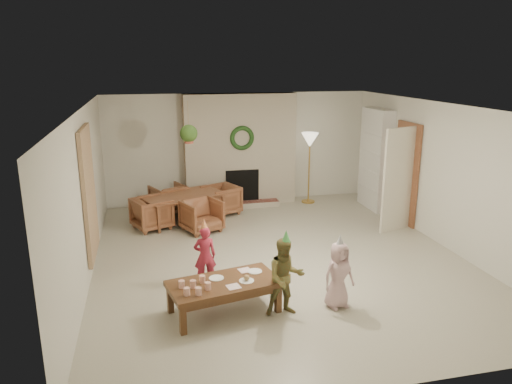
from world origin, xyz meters
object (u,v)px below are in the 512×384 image
object	(u,v)px
dining_chair_right	(221,200)
child_pink	(339,275)
coffee_table_top	(224,284)
child_plaid	(285,277)
dining_chair_near	(202,216)
child_red	(205,256)
dining_chair_far	(169,199)
dining_table	(184,208)
dining_chair_left	(152,213)

from	to	relation	value
dining_chair_right	child_pink	distance (m)	4.46
coffee_table_top	child_plaid	xyz separation A→B (m)	(0.76, -0.22, 0.11)
dining_chair_near	child_red	bearing A→B (deg)	-118.61
coffee_table_top	child_plaid	size ratio (longest dim) A/B	1.37
child_plaid	dining_chair_far	bearing A→B (deg)	105.92
dining_chair_far	dining_chair_right	size ratio (longest dim) A/B	1.00
dining_table	dining_chair_near	distance (m)	0.71
dining_chair_far	coffee_table_top	size ratio (longest dim) A/B	0.48
coffee_table_top	child_pink	distance (m)	1.52
coffee_table_top	dining_chair_left	bearing A→B (deg)	91.50
child_pink	dining_chair_left	bearing A→B (deg)	110.09
dining_chair_near	child_pink	xyz separation A→B (m)	(1.42, -3.37, 0.14)
child_plaid	dining_chair_left	bearing A→B (deg)	114.27
coffee_table_top	child_red	size ratio (longest dim) A/B	1.59
dining_table	child_pink	xyz separation A→B (m)	(1.70, -4.02, 0.17)
dining_table	dining_chair_left	distance (m)	0.71
dining_chair_near	coffee_table_top	distance (m)	3.19
coffee_table_top	child_pink	xyz separation A→B (m)	(1.51, -0.19, 0.05)
child_pink	dining_table	bearing A→B (deg)	100.87
dining_chair_far	dining_chair_right	xyz separation A→B (m)	(1.09, -0.30, 0.00)
dining_chair_left	dining_chair_right	world-z (taller)	same
dining_table	dining_chair_near	world-z (taller)	dining_chair_near
dining_table	dining_chair_far	bearing A→B (deg)	90.00
dining_table	dining_chair_left	xyz separation A→B (m)	(-0.65, -0.28, 0.03)
dining_chair_right	child_pink	size ratio (longest dim) A/B	0.76
dining_chair_left	coffee_table_top	distance (m)	3.66
dining_chair_near	dining_chair_far	world-z (taller)	same
dining_table	dining_chair_far	distance (m)	0.71
dining_chair_right	child_red	distance (m)	3.39
dining_chair_right	child_red	xyz separation A→B (m)	(-0.76, -3.31, 0.13)
dining_table	dining_chair_left	world-z (taller)	dining_chair_left
dining_chair_far	dining_chair_left	world-z (taller)	same
dining_chair_right	coffee_table_top	bearing A→B (deg)	-31.57
dining_chair_right	coffee_table_top	xyz separation A→B (m)	(-0.62, -4.19, 0.09)
coffee_table_top	child_red	world-z (taller)	child_red
dining_table	dining_chair_far	xyz separation A→B (m)	(-0.28, 0.65, 0.03)
dining_chair_far	child_red	world-z (taller)	child_red
dining_chair_near	dining_chair_left	distance (m)	1.00
child_pink	child_plaid	bearing A→B (deg)	170.77
dining_chair_far	dining_chair_right	bearing A→B (deg)	141.34
dining_chair_right	dining_chair_left	bearing A→B (deg)	-90.00
child_red	child_plaid	bearing A→B (deg)	129.97
dining_chair_near	dining_table	bearing A→B (deg)	90.00
dining_chair_far	coffee_table_top	world-z (taller)	dining_chair_far
dining_chair_right	child_red	bearing A→B (deg)	-36.03
dining_chair_far	dining_chair_right	distance (m)	1.13
dining_chair_far	dining_chair_left	size ratio (longest dim) A/B	1.00
dining_chair_left	dining_chair_right	xyz separation A→B (m)	(1.47, 0.63, 0.00)
dining_table	dining_chair_right	xyz separation A→B (m)	(0.81, 0.35, 0.03)
dining_table	child_plaid	size ratio (longest dim) A/B	1.55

